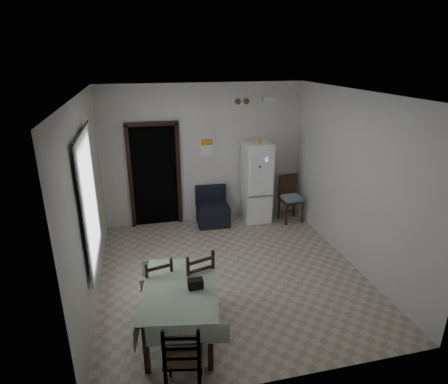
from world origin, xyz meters
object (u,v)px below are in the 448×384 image
navy_seat (213,207)px  dining_chair_far_right (195,280)px  dining_chair_far_left (157,285)px  dining_table (181,311)px  fridge (257,183)px  corner_chair (291,199)px  dining_chair_near_head (183,355)px

navy_seat → dining_chair_far_right: bearing=-104.1°
dining_chair_far_left → dining_chair_far_right: (0.52, -0.06, 0.04)m
dining_table → dining_chair_far_left: bearing=126.7°
fridge → dining_table: bearing=-123.4°
navy_seat → dining_chair_far_right: size_ratio=0.80×
fridge → dining_chair_far_left: bearing=-131.5°
dining_table → corner_chair: bearing=57.1°
dining_chair_far_left → dining_chair_near_head: 1.37m
navy_seat → dining_table: 3.38m
navy_seat → fridge: bearing=2.6°
fridge → dining_chair_far_left: (-2.30, -2.69, -0.40)m
navy_seat → corner_chair: corner_chair is taller
fridge → dining_chair_far_left: fridge is taller
corner_chair → dining_chair_far_right: size_ratio=1.01×
fridge → dining_chair_far_right: (-1.77, -2.75, -0.36)m
fridge → dining_chair_far_left: size_ratio=1.89×
navy_seat → corner_chair: 1.69m
dining_table → dining_chair_far_right: (0.26, 0.45, 0.14)m
dining_chair_far_left → navy_seat: bearing=-129.8°
dining_chair_near_head → corner_chair: bearing=-115.2°
dining_chair_far_right → corner_chair: bearing=-151.0°
dining_chair_far_right → dining_chair_near_head: (-0.34, -1.29, -0.03)m
dining_chair_near_head → fridge: bearing=-106.3°
fridge → dining_chair_far_right: fridge is taller
navy_seat → dining_chair_far_left: bearing=-114.0°
corner_chair → dining_chair_far_left: corner_chair is taller
dining_chair_near_head → dining_chair_far_right: bearing=-93.3°
dining_table → dining_chair_far_left: 0.59m
navy_seat → dining_chair_far_left: dining_chair_far_left is taller
dining_table → fridge: bearing=67.4°
navy_seat → dining_table: navy_seat is taller
navy_seat → corner_chair: (1.67, -0.22, 0.10)m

